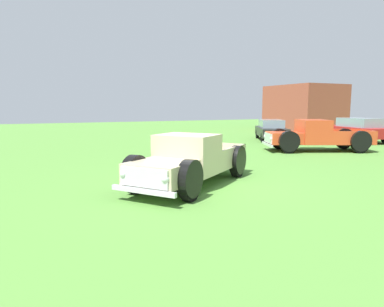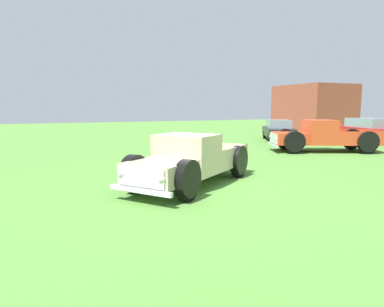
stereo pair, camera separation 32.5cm
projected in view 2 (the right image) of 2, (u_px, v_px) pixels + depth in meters
ground_plane at (198, 185)px, 9.93m from camera, size 80.00×80.00×0.00m
pickup_truck_foreground at (186, 162)px, 9.63m from camera, size 4.25×4.85×1.47m
pickup_truck_behind_right at (317, 137)px, 17.05m from camera, size 3.72×5.45×1.58m
sedan_distant_a at (367, 129)px, 21.64m from camera, size 4.72×2.53×1.50m
sedan_distant_b at (278, 130)px, 22.57m from camera, size 4.37×3.43×1.36m
brick_pavilion at (313, 108)px, 32.58m from camera, size 6.38×5.05×4.19m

